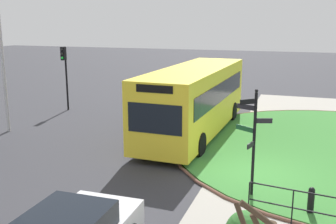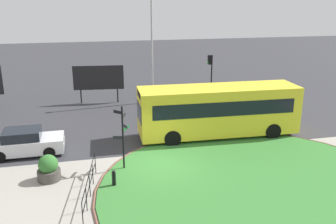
# 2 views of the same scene
# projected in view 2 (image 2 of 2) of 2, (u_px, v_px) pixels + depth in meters

# --- Properties ---
(ground) EXTENTS (120.00, 120.00, 0.00)m
(ground) POSITION_uv_depth(u_px,v_px,m) (161.00, 165.00, 19.17)
(ground) COLOR #333338
(sidewalk_paving) EXTENTS (32.00, 7.55, 0.02)m
(sidewalk_paving) POSITION_uv_depth(u_px,v_px,m) (170.00, 185.00, 17.10)
(sidewalk_paving) COLOR #9E998E
(sidewalk_paving) RESTS_ON ground
(grass_island) EXTENTS (14.80, 14.80, 0.10)m
(grass_island) POSITION_uv_depth(u_px,v_px,m) (260.00, 189.00, 16.73)
(grass_island) COLOR #387A33
(grass_island) RESTS_ON ground
(grass_kerb_ring) EXTENTS (15.11, 15.11, 0.11)m
(grass_kerb_ring) POSITION_uv_depth(u_px,v_px,m) (260.00, 188.00, 16.73)
(grass_kerb_ring) COLOR brown
(grass_kerb_ring) RESTS_ON ground
(signpost_directional) EXTENTS (0.89, 1.10, 3.38)m
(signpost_directional) POSITION_uv_depth(u_px,v_px,m) (123.00, 133.00, 18.18)
(signpost_directional) COLOR black
(signpost_directional) RESTS_ON ground
(bollard_foreground) EXTENTS (0.18, 0.18, 0.84)m
(bollard_foreground) POSITION_uv_depth(u_px,v_px,m) (114.00, 178.00, 16.86)
(bollard_foreground) COLOR black
(bollard_foreground) RESTS_ON ground
(railing_grass_edge) EXTENTS (0.68, 4.58, 1.10)m
(railing_grass_edge) POSITION_uv_depth(u_px,v_px,m) (90.00, 183.00, 15.92)
(railing_grass_edge) COLOR black
(railing_grass_edge) RESTS_ON ground
(bus_yellow) EXTENTS (10.01, 2.89, 3.18)m
(bus_yellow) POSITION_uv_depth(u_px,v_px,m) (218.00, 110.00, 22.84)
(bus_yellow) COLOR yellow
(bus_yellow) RESTS_ON ground
(car_far_lane) EXTENTS (4.11, 1.91, 1.46)m
(car_far_lane) POSITION_uv_depth(u_px,v_px,m) (25.00, 143.00, 20.37)
(car_far_lane) COLOR silver
(car_far_lane) RESTS_ON ground
(traffic_light_near) EXTENTS (0.49, 0.28, 3.82)m
(traffic_light_near) POSITION_uv_depth(u_px,v_px,m) (210.00, 67.00, 31.11)
(traffic_light_near) COLOR black
(traffic_light_near) RESTS_ON ground
(lamppost_tall) EXTENTS (0.32, 0.32, 8.93)m
(lamppost_tall) POSITION_uv_depth(u_px,v_px,m) (152.00, 45.00, 29.55)
(lamppost_tall) COLOR #B7B7BC
(lamppost_tall) RESTS_ON ground
(billboard_left) EXTENTS (4.11, 0.56, 3.14)m
(billboard_left) POSITION_uv_depth(u_px,v_px,m) (99.00, 78.00, 30.15)
(billboard_left) COLOR black
(billboard_left) RESTS_ON ground
(planter_near_signpost) EXTENTS (1.09, 1.09, 1.30)m
(planter_near_signpost) POSITION_uv_depth(u_px,v_px,m) (49.00, 169.00, 17.46)
(planter_near_signpost) COLOR #47423D
(planter_near_signpost) RESTS_ON ground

